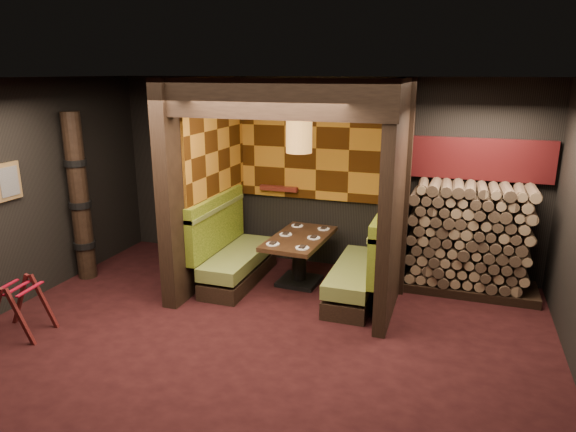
% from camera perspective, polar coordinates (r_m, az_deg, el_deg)
% --- Properties ---
extents(floor, '(6.50, 5.50, 0.02)m').
position_cam_1_polar(floor, '(5.83, -4.22, -14.40)').
color(floor, black).
rests_on(floor, ground).
extents(ceiling, '(6.50, 5.50, 0.02)m').
position_cam_1_polar(ceiling, '(5.05, -4.89, 15.06)').
color(ceiling, black).
rests_on(ceiling, ground).
extents(wall_back, '(6.50, 0.02, 2.85)m').
position_cam_1_polar(wall_back, '(7.80, 3.44, 4.71)').
color(wall_back, black).
rests_on(wall_back, ground).
extents(wall_front, '(6.50, 0.02, 2.85)m').
position_cam_1_polar(wall_front, '(3.12, -25.43, -14.48)').
color(wall_front, black).
rests_on(wall_front, ground).
extents(wall_left, '(0.02, 5.50, 2.85)m').
position_cam_1_polar(wall_left, '(7.17, -29.29, 1.70)').
color(wall_left, black).
rests_on(wall_left, ground).
extents(partition_left, '(0.20, 2.20, 2.85)m').
position_cam_1_polar(partition_left, '(7.27, -9.25, 3.72)').
color(partition_left, black).
rests_on(partition_left, floor).
extents(partition_right, '(0.15, 2.10, 2.85)m').
position_cam_1_polar(partition_right, '(6.54, 12.00, 2.23)').
color(partition_right, black).
rests_on(partition_right, floor).
extents(header_beam, '(2.85, 0.18, 0.44)m').
position_cam_1_polar(header_beam, '(5.71, -2.22, 12.87)').
color(header_beam, black).
rests_on(header_beam, partition_left).
extents(tapa_back_panel, '(2.40, 0.06, 1.55)m').
position_cam_1_polar(tapa_back_panel, '(7.70, 3.21, 7.54)').
color(tapa_back_panel, '#AE6E1D').
rests_on(tapa_back_panel, wall_back).
extents(tapa_side_panel, '(0.04, 1.85, 1.45)m').
position_cam_1_polar(tapa_side_panel, '(7.30, -7.92, 7.20)').
color(tapa_side_panel, '#AE6E1D').
rests_on(tapa_side_panel, partition_left).
extents(lacquer_shelf, '(0.60, 0.12, 0.07)m').
position_cam_1_polar(lacquer_shelf, '(7.93, -0.99, 3.10)').
color(lacquer_shelf, '#5D1D16').
rests_on(lacquer_shelf, wall_back).
extents(booth_bench_left, '(0.68, 1.60, 1.14)m').
position_cam_1_polar(booth_bench_left, '(7.39, -6.23, -4.26)').
color(booth_bench_left, black).
rests_on(booth_bench_left, floor).
extents(booth_bench_right, '(0.68, 1.60, 1.14)m').
position_cam_1_polar(booth_bench_right, '(6.85, 8.39, -5.97)').
color(booth_bench_right, black).
rests_on(booth_bench_right, floor).
extents(dining_table, '(0.79, 1.36, 0.70)m').
position_cam_1_polar(dining_table, '(7.24, 1.28, -4.04)').
color(dining_table, black).
rests_on(dining_table, floor).
extents(place_settings, '(0.65, 1.11, 0.03)m').
position_cam_1_polar(place_settings, '(7.16, 1.29, -2.20)').
color(place_settings, white).
rests_on(place_settings, dining_table).
extents(pendant_lamp, '(0.34, 0.34, 0.97)m').
position_cam_1_polar(pendant_lamp, '(6.81, 1.24, 8.93)').
color(pendant_lamp, '#A36E33').
rests_on(pendant_lamp, ceiling).
extents(framed_picture, '(0.05, 0.36, 0.46)m').
position_cam_1_polar(framed_picture, '(7.16, -28.68, 3.38)').
color(framed_picture, brown).
rests_on(framed_picture, wall_left).
extents(luggage_rack, '(0.69, 0.52, 0.70)m').
position_cam_1_polar(luggage_rack, '(6.67, -27.63, -8.82)').
color(luggage_rack, '#401010').
rests_on(luggage_rack, floor).
extents(totem_column, '(0.31, 0.31, 2.40)m').
position_cam_1_polar(totem_column, '(7.83, -22.17, 1.81)').
color(totem_column, black).
rests_on(totem_column, floor).
extents(firewood_stack, '(1.73, 0.70, 1.50)m').
position_cam_1_polar(firewood_stack, '(7.32, 20.00, -2.45)').
color(firewood_stack, black).
rests_on(firewood_stack, floor).
extents(mosaic_header, '(1.83, 0.10, 0.56)m').
position_cam_1_polar(mosaic_header, '(7.41, 20.72, 5.91)').
color(mosaic_header, maroon).
rests_on(mosaic_header, wall_back).
extents(bay_front_post, '(0.08, 0.08, 2.85)m').
position_cam_1_polar(bay_front_post, '(6.79, 13.03, 2.65)').
color(bay_front_post, black).
rests_on(bay_front_post, floor).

